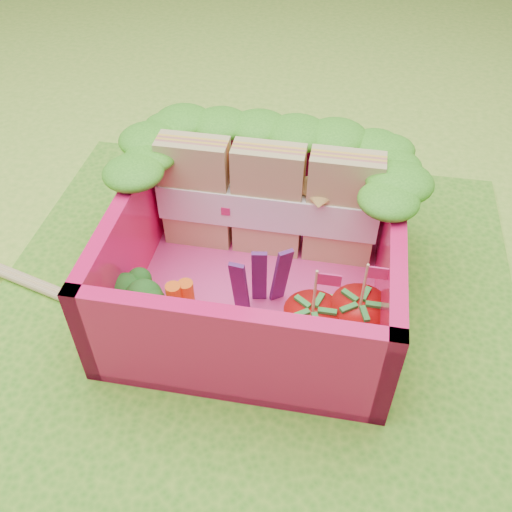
{
  "coord_description": "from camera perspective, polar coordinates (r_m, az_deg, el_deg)",
  "views": [
    {
      "loc": [
        0.35,
        -1.82,
        2.17
      ],
      "look_at": [
        0.01,
        0.11,
        0.28
      ],
      "focal_mm": 40.0,
      "sensor_mm": 36.0,
      "label": 1
    }
  ],
  "objects": [
    {
      "name": "lettuce_ruffle",
      "position": [
        2.85,
        1.76,
        11.36
      ],
      "size": [
        1.43,
        0.76,
        0.11
      ],
      "color": "#318518",
      "rests_on": "bento_box"
    },
    {
      "name": "strawberry_right",
      "position": [
        2.57,
        10.08,
        -6.56
      ],
      "size": [
        0.25,
        0.25,
        0.49
      ],
      "color": "red",
      "rests_on": "bento_floor"
    },
    {
      "name": "strawberry_left",
      "position": [
        2.52,
        5.53,
        -7.24
      ],
      "size": [
        0.25,
        0.25,
        0.49
      ],
      "color": "red",
      "rests_on": "bento_floor"
    },
    {
      "name": "purple_wedges",
      "position": [
        2.63,
        0.43,
        -2.42
      ],
      "size": [
        0.24,
        0.15,
        0.38
      ],
      "color": "#4A1753",
      "rests_on": "bento_floor"
    },
    {
      "name": "ground",
      "position": [
        2.85,
        -0.55,
        -5.63
      ],
      "size": [
        14.0,
        14.0,
        0.0
      ],
      "primitive_type": "plane",
      "color": "#81C036",
      "rests_on": "ground"
    },
    {
      "name": "chopsticks",
      "position": [
        3.11,
        -21.1,
        -2.69
      ],
      "size": [
        2.3,
        0.68,
        0.04
      ],
      "color": "tan",
      "rests_on": "placemat"
    },
    {
      "name": "bento_box",
      "position": [
        2.71,
        0.15,
        0.36
      ],
      "size": [
        1.3,
        1.3,
        0.55
      ],
      "color": "#F1145B",
      "rests_on": "placemat"
    },
    {
      "name": "broccoli",
      "position": [
        2.64,
        -11.03,
        -3.87
      ],
      "size": [
        0.34,
        0.34,
        0.24
      ],
      "color": "#6AA14E",
      "rests_on": "bento_floor"
    },
    {
      "name": "sandwich_stack",
      "position": [
        2.88,
        1.29,
        5.46
      ],
      "size": [
        1.11,
        0.18,
        0.62
      ],
      "color": "tan",
      "rests_on": "bento_floor"
    },
    {
      "name": "placemat",
      "position": [
        2.84,
        -0.55,
        -5.43
      ],
      "size": [
        2.6,
        2.6,
        0.03
      ],
      "primitive_type": "cube",
      "color": "#4B9E23",
      "rests_on": "ground"
    },
    {
      "name": "carrot_sticks",
      "position": [
        2.62,
        -7.45,
        -4.9
      ],
      "size": [
        0.12,
        0.11,
        0.28
      ],
      "color": "#FF5A15",
      "rests_on": "bento_floor"
    },
    {
      "name": "bento_floor",
      "position": [
        2.88,
        0.14,
        -3.25
      ],
      "size": [
        1.3,
        1.3,
        0.05
      ],
      "primitive_type": "cube",
      "color": "#E43A88",
      "rests_on": "placemat"
    },
    {
      "name": "snap_peas",
      "position": [
        2.68,
        7.68,
        -7.02
      ],
      "size": [
        0.61,
        0.5,
        0.05
      ],
      "color": "#62B238",
      "rests_on": "bento_floor"
    }
  ]
}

